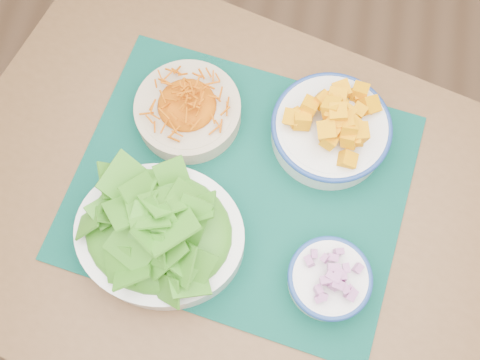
# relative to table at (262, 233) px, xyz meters

# --- Properties ---
(ground) EXTENTS (4.00, 4.00, 0.00)m
(ground) POSITION_rel_table_xyz_m (0.06, 0.08, -0.65)
(ground) COLOR #906545
(ground) RESTS_ON ground
(table) EXTENTS (1.40, 1.12, 0.75)m
(table) POSITION_rel_table_xyz_m (0.00, 0.00, 0.00)
(table) COLOR brown
(table) RESTS_ON ground
(placemat) EXTENTS (0.68, 0.58, 0.00)m
(placemat) POSITION_rel_table_xyz_m (-0.06, 0.06, 0.10)
(placemat) COLOR #032F27
(placemat) RESTS_ON table
(carrot_bowl) EXTENTS (0.25, 0.25, 0.08)m
(carrot_bowl) POSITION_rel_table_xyz_m (-0.18, 0.18, 0.14)
(carrot_bowl) COLOR #C5B292
(carrot_bowl) RESTS_ON placemat
(squash_bowl) EXTENTS (0.28, 0.28, 0.11)m
(squash_bowl) POSITION_rel_table_xyz_m (0.09, 0.19, 0.15)
(squash_bowl) COLOR silver
(squash_bowl) RESTS_ON placemat
(lettuce_bowl) EXTENTS (0.30, 0.25, 0.14)m
(lettuce_bowl) POSITION_rel_table_xyz_m (-0.18, -0.07, 0.17)
(lettuce_bowl) COLOR white
(lettuce_bowl) RESTS_ON placemat
(onion_bowl) EXTENTS (0.17, 0.17, 0.07)m
(onion_bowl) POSITION_rel_table_xyz_m (0.13, -0.09, 0.14)
(onion_bowl) COLOR white
(onion_bowl) RESTS_ON placemat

